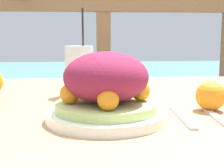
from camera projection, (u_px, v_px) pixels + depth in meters
patio_table at (120, 133)px, 0.86m from camera, size 1.05×0.91×0.72m
railing_fence at (104, 62)px, 1.64m from camera, size 2.80×0.08×1.10m
sea_backdrop at (93, 88)px, 4.19m from camera, size 12.00×4.00×0.40m
salad_plate at (106, 91)px, 0.63m from camera, size 0.25×0.25×0.14m
drink_glass at (79, 71)px, 0.90m from camera, size 0.08×0.08×0.25m
fork at (182, 117)px, 0.66m from camera, size 0.02×0.18×0.00m
knife at (219, 119)px, 0.64m from camera, size 0.03×0.18×0.00m
orange_near_basket at (211, 96)px, 0.72m from camera, size 0.07×0.07×0.07m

